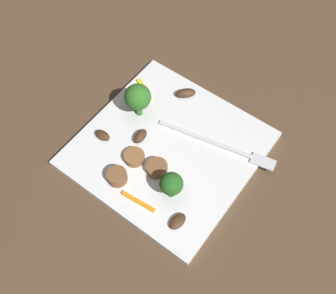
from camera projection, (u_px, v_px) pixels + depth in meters
ground_plane at (168, 151)px, 0.61m from camera, size 1.40×1.40×0.00m
plate at (168, 149)px, 0.60m from camera, size 0.24×0.24×0.01m
fork at (225, 147)px, 0.60m from camera, size 0.18×0.05×0.00m
broccoli_floret_0 at (171, 184)px, 0.53m from camera, size 0.03×0.03×0.05m
broccoli_floret_1 at (138, 97)px, 0.60m from camera, size 0.04×0.04×0.06m
sausage_slice_0 at (134, 157)px, 0.58m from camera, size 0.04×0.04×0.01m
sausage_slice_1 at (157, 168)px, 0.57m from camera, size 0.04×0.04×0.01m
sausage_slice_2 at (117, 176)px, 0.57m from camera, size 0.04×0.04×0.02m
mushroom_0 at (186, 93)px, 0.64m from camera, size 0.03×0.03×0.01m
mushroom_1 at (177, 221)px, 0.54m from camera, size 0.02×0.03×0.01m
mushroom_2 at (102, 135)px, 0.60m from camera, size 0.02×0.01×0.01m
mushroom_3 at (140, 136)px, 0.60m from camera, size 0.02×0.03×0.01m
pepper_strip_0 at (138, 202)px, 0.55m from camera, size 0.05×0.01×0.00m
pepper_strip_1 at (144, 90)px, 0.65m from camera, size 0.04×0.03×0.00m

